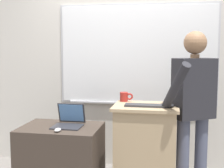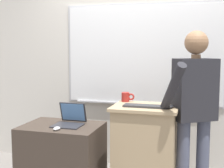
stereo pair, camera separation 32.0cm
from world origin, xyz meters
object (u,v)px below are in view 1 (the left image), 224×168
object	(u,v)px
computer_mouse_by_laptop	(58,130)
computer_mouse_by_keyboard	(171,106)
wireless_keyboard	(145,105)
coffee_mug	(125,97)
side_desk	(61,159)
lectern_podium	(145,150)
laptop	(69,120)
person_presenter	(194,102)

from	to	relation	value
computer_mouse_by_laptop	computer_mouse_by_keyboard	world-z (taller)	computer_mouse_by_keyboard
wireless_keyboard	coffee_mug	world-z (taller)	coffee_mug
side_desk	computer_mouse_by_laptop	distance (m)	0.42
computer_mouse_by_keyboard	computer_mouse_by_laptop	bearing A→B (deg)	-166.86
wireless_keyboard	coffee_mug	bearing A→B (deg)	133.11
lectern_podium	coffee_mug	xyz separation A→B (m)	(-0.25, 0.19, 0.52)
computer_mouse_by_laptop	coffee_mug	distance (m)	0.82
laptop	computer_mouse_by_laptop	xyz separation A→B (m)	(-0.04, -0.26, -0.05)
person_presenter	lectern_podium	bearing A→B (deg)	156.78
side_desk	person_presenter	bearing A→B (deg)	7.74
lectern_podium	side_desk	world-z (taller)	lectern_podium
laptop	computer_mouse_by_keyboard	bearing A→B (deg)	-0.15
computer_mouse_by_keyboard	coffee_mug	xyz separation A→B (m)	(-0.50, 0.25, 0.03)
laptop	side_desk	bearing A→B (deg)	-145.91
computer_mouse_by_keyboard	coffee_mug	distance (m)	0.56
lectern_podium	computer_mouse_by_laptop	bearing A→B (deg)	-159.19
person_presenter	laptop	bearing A→B (deg)	154.32
lectern_podium	coffee_mug	size ratio (longest dim) A/B	6.57
person_presenter	coffee_mug	distance (m)	0.73
person_presenter	computer_mouse_by_laptop	world-z (taller)	person_presenter
person_presenter	laptop	distance (m)	1.29
wireless_keyboard	computer_mouse_by_laptop	size ratio (longest dim) A/B	3.98
wireless_keyboard	coffee_mug	xyz separation A→B (m)	(-0.24, 0.26, 0.04)
wireless_keyboard	computer_mouse_by_keyboard	xyz separation A→B (m)	(0.26, 0.00, 0.01)
person_presenter	computer_mouse_by_laptop	size ratio (longest dim) A/B	16.86
lectern_podium	person_presenter	size ratio (longest dim) A/B	0.56
lectern_podium	computer_mouse_by_keyboard	xyz separation A→B (m)	(0.25, -0.06, 0.48)
person_presenter	coffee_mug	xyz separation A→B (m)	(-0.72, 0.12, 0.01)
lectern_podium	side_desk	bearing A→B (deg)	-172.58
lectern_podium	side_desk	distance (m)	0.89
coffee_mug	computer_mouse_by_laptop	bearing A→B (deg)	-139.04
wireless_keyboard	computer_mouse_by_keyboard	world-z (taller)	computer_mouse_by_keyboard
coffee_mug	wireless_keyboard	bearing A→B (deg)	-46.89
lectern_podium	coffee_mug	distance (m)	0.61
lectern_podium	computer_mouse_by_laptop	world-z (taller)	lectern_podium
lectern_podium	laptop	world-z (taller)	lectern_podium
computer_mouse_by_laptop	computer_mouse_by_keyboard	xyz separation A→B (m)	(1.08, 0.25, 0.23)
person_presenter	computer_mouse_by_keyboard	xyz separation A→B (m)	(-0.22, -0.13, -0.02)
wireless_keyboard	computer_mouse_by_laptop	distance (m)	0.89
person_presenter	laptop	xyz separation A→B (m)	(-1.27, -0.13, -0.21)
side_desk	coffee_mug	world-z (taller)	coffee_mug
person_presenter	coffee_mug	size ratio (longest dim) A/B	11.80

